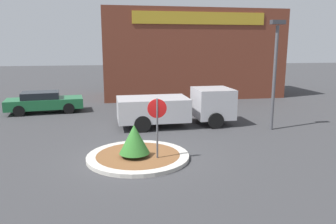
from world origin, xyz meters
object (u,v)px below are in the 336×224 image
utility_truck (178,107)px  light_pole (275,66)px  stop_sign (157,118)px  parked_sedan_green (44,102)px

utility_truck → light_pole: light_pole is taller
stop_sign → light_pole: 7.54m
stop_sign → utility_truck: (1.88, 5.34, -0.63)m
stop_sign → light_pole: (6.41, 3.62, 1.60)m
stop_sign → utility_truck: bearing=70.6°
utility_truck → parked_sedan_green: (-7.67, 4.85, -0.32)m
parked_sedan_green → light_pole: light_pole is taller
utility_truck → light_pole: (4.53, -1.72, 2.22)m
light_pole → utility_truck: bearing=159.2°
utility_truck → light_pole: 5.34m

